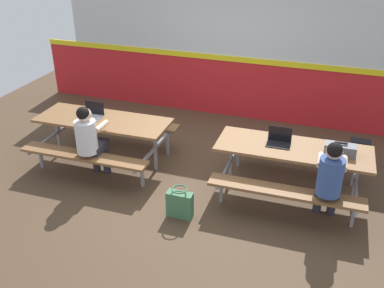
{
  "coord_description": "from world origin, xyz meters",
  "views": [
    {
      "loc": [
        1.83,
        -5.45,
        3.5
      ],
      "look_at": [
        0.0,
        -0.1,
        0.55
      ],
      "focal_mm": 40.93,
      "sensor_mm": 36.0,
      "label": 1
    }
  ],
  "objects_px": {
    "laptop_dark": "(279,141)",
    "backpack_dark": "(358,153)",
    "picnic_table_right": "(292,158)",
    "student_nearer": "(89,137)",
    "laptop_silver": "(93,114)",
    "picnic_table_left": "(104,129)",
    "toolbox_grey": "(340,149)",
    "tote_bag_bright": "(180,204)",
    "student_further": "(330,176)"
  },
  "relations": [
    {
      "from": "student_nearer",
      "to": "student_further",
      "type": "bearing_deg",
      "value": 0.32
    },
    {
      "from": "picnic_table_right",
      "to": "laptop_dark",
      "type": "xyz_separation_m",
      "value": [
        -0.21,
        0.03,
        0.21
      ]
    },
    {
      "from": "student_nearer",
      "to": "tote_bag_bright",
      "type": "height_order",
      "value": "student_nearer"
    },
    {
      "from": "picnic_table_right",
      "to": "toolbox_grey",
      "type": "distance_m",
      "value": 0.64
    },
    {
      "from": "picnic_table_right",
      "to": "student_further",
      "type": "relative_size",
      "value": 1.72
    },
    {
      "from": "toolbox_grey",
      "to": "picnic_table_left",
      "type": "bearing_deg",
      "value": -179.66
    },
    {
      "from": "picnic_table_left",
      "to": "backpack_dark",
      "type": "height_order",
      "value": "picnic_table_left"
    },
    {
      "from": "picnic_table_right",
      "to": "laptop_silver",
      "type": "xyz_separation_m",
      "value": [
        -3.08,
        0.02,
        0.21
      ]
    },
    {
      "from": "student_nearer",
      "to": "picnic_table_right",
      "type": "bearing_deg",
      "value": 11.49
    },
    {
      "from": "picnic_table_left",
      "to": "backpack_dark",
      "type": "xyz_separation_m",
      "value": [
        3.8,
        1.17,
        -0.36
      ]
    },
    {
      "from": "picnic_table_left",
      "to": "student_further",
      "type": "bearing_deg",
      "value": -8.98
    },
    {
      "from": "picnic_table_right",
      "to": "laptop_dark",
      "type": "height_order",
      "value": "laptop_dark"
    },
    {
      "from": "picnic_table_right",
      "to": "tote_bag_bright",
      "type": "xyz_separation_m",
      "value": [
        -1.27,
        -1.0,
        -0.39
      ]
    },
    {
      "from": "picnic_table_left",
      "to": "laptop_dark",
      "type": "relative_size",
      "value": 6.44
    },
    {
      "from": "laptop_dark",
      "to": "laptop_silver",
      "type": "bearing_deg",
      "value": -179.74
    },
    {
      "from": "picnic_table_left",
      "to": "backpack_dark",
      "type": "bearing_deg",
      "value": 17.06
    },
    {
      "from": "student_nearer",
      "to": "laptop_silver",
      "type": "xyz_separation_m",
      "value": [
        -0.28,
        0.59,
        0.08
      ]
    },
    {
      "from": "picnic_table_left",
      "to": "student_further",
      "type": "xyz_separation_m",
      "value": [
        3.4,
        -0.54,
        0.13
      ]
    },
    {
      "from": "student_nearer",
      "to": "backpack_dark",
      "type": "bearing_deg",
      "value": 24.91
    },
    {
      "from": "student_nearer",
      "to": "laptop_dark",
      "type": "distance_m",
      "value": 2.66
    },
    {
      "from": "laptop_dark",
      "to": "picnic_table_left",
      "type": "bearing_deg",
      "value": -178.98
    },
    {
      "from": "student_further",
      "to": "toolbox_grey",
      "type": "relative_size",
      "value": 3.02
    },
    {
      "from": "student_nearer",
      "to": "laptop_dark",
      "type": "xyz_separation_m",
      "value": [
        2.59,
        0.6,
        0.08
      ]
    },
    {
      "from": "picnic_table_left",
      "to": "backpack_dark",
      "type": "relative_size",
      "value": 4.72
    },
    {
      "from": "laptop_silver",
      "to": "picnic_table_left",
      "type": "bearing_deg",
      "value": -10.49
    },
    {
      "from": "student_nearer",
      "to": "tote_bag_bright",
      "type": "relative_size",
      "value": 2.81
    },
    {
      "from": "backpack_dark",
      "to": "tote_bag_bright",
      "type": "relative_size",
      "value": 1.02
    },
    {
      "from": "student_nearer",
      "to": "backpack_dark",
      "type": "relative_size",
      "value": 2.74
    },
    {
      "from": "picnic_table_left",
      "to": "tote_bag_bright",
      "type": "distance_m",
      "value": 1.93
    },
    {
      "from": "student_nearer",
      "to": "backpack_dark",
      "type": "distance_m",
      "value": 4.12
    },
    {
      "from": "laptop_dark",
      "to": "tote_bag_bright",
      "type": "bearing_deg",
      "value": -135.86
    },
    {
      "from": "picnic_table_right",
      "to": "student_nearer",
      "type": "bearing_deg",
      "value": -168.51
    },
    {
      "from": "picnic_table_left",
      "to": "toolbox_grey",
      "type": "xyz_separation_m",
      "value": [
        3.48,
        0.02,
        0.23
      ]
    },
    {
      "from": "picnic_table_left",
      "to": "laptop_silver",
      "type": "relative_size",
      "value": 6.44
    },
    {
      "from": "picnic_table_left",
      "to": "student_nearer",
      "type": "bearing_deg",
      "value": -80.56
    },
    {
      "from": "picnic_table_right",
      "to": "laptop_silver",
      "type": "relative_size",
      "value": 6.44
    },
    {
      "from": "student_further",
      "to": "laptop_silver",
      "type": "bearing_deg",
      "value": 170.94
    },
    {
      "from": "laptop_dark",
      "to": "backpack_dark",
      "type": "height_order",
      "value": "laptop_dark"
    },
    {
      "from": "picnic_table_left",
      "to": "student_nearer",
      "type": "distance_m",
      "value": 0.58
    },
    {
      "from": "laptop_dark",
      "to": "backpack_dark",
      "type": "xyz_separation_m",
      "value": [
        1.12,
        1.12,
        -0.57
      ]
    },
    {
      "from": "student_nearer",
      "to": "tote_bag_bright",
      "type": "xyz_separation_m",
      "value": [
        1.53,
        -0.43,
        -0.51
      ]
    },
    {
      "from": "picnic_table_left",
      "to": "picnic_table_right",
      "type": "relative_size",
      "value": 1.0
    },
    {
      "from": "laptop_silver",
      "to": "toolbox_grey",
      "type": "bearing_deg",
      "value": -0.23
    },
    {
      "from": "toolbox_grey",
      "to": "laptop_dark",
      "type": "bearing_deg",
      "value": 178.03
    },
    {
      "from": "picnic_table_right",
      "to": "laptop_dark",
      "type": "distance_m",
      "value": 0.3
    },
    {
      "from": "toolbox_grey",
      "to": "tote_bag_bright",
      "type": "xyz_separation_m",
      "value": [
        -1.86,
        -1.01,
        -0.62
      ]
    },
    {
      "from": "student_further",
      "to": "picnic_table_right",
      "type": "bearing_deg",
      "value": 132.73
    },
    {
      "from": "student_nearer",
      "to": "toolbox_grey",
      "type": "relative_size",
      "value": 3.02
    },
    {
      "from": "laptop_silver",
      "to": "toolbox_grey",
      "type": "relative_size",
      "value": 0.81
    },
    {
      "from": "picnic_table_right",
      "to": "student_nearer",
      "type": "distance_m",
      "value": 2.86
    }
  ]
}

